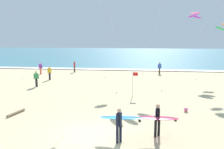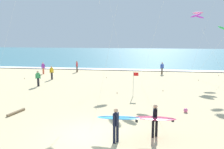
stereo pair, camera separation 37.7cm
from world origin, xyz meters
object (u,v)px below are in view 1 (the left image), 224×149
at_px(bystander_red_top, 74,66).
at_px(lifeguard_flag, 133,82).
at_px(surfer_lead, 120,120).
at_px(driftwood_log, 16,113).
at_px(bystander_blue_top, 160,68).
at_px(bystander_purple_top, 41,68).
at_px(surfer_trailing, 158,118).
at_px(bystander_green_top, 36,79).
at_px(kite_arc_rose_distant, 195,15).
at_px(bystander_yellow_top, 50,73).
at_px(beach_ball, 186,110).

relative_size(bystander_red_top, lifeguard_flag, 0.76).
bearing_deg(surfer_lead, driftwood_log, 156.56).
distance_m(bystander_blue_top, lifeguard_flag, 12.31).
bearing_deg(bystander_purple_top, bystander_red_top, 28.64).
height_order(surfer_lead, surfer_trailing, same).
xyz_separation_m(surfer_trailing, bystander_green_top, (-11.12, 10.50, -0.23)).
relative_size(kite_arc_rose_distant, lifeguard_flag, 3.69).
xyz_separation_m(surfer_lead, bystander_red_top, (-8.05, 20.47, -0.23)).
distance_m(surfer_lead, bystander_yellow_top, 17.44).
distance_m(surfer_trailing, bystander_purple_top, 22.52).
bearing_deg(kite_arc_rose_distant, surfer_lead, -112.21).
height_order(bystander_red_top, beach_ball, bystander_red_top).
bearing_deg(beach_ball, driftwood_log, -170.92).
distance_m(bystander_green_top, lifeguard_flag, 10.10).
height_order(lifeguard_flag, driftwood_log, lifeguard_flag).
xyz_separation_m(bystander_blue_top, beach_ball, (0.40, -15.49, -0.67)).
distance_m(kite_arc_rose_distant, bystander_green_top, 19.02).
height_order(surfer_lead, bystander_red_top, surfer_lead).
relative_size(kite_arc_rose_distant, bystander_green_top, 4.87).
bearing_deg(surfer_trailing, driftwood_log, 164.18).
height_order(bystander_blue_top, bystander_purple_top, same).
bearing_deg(kite_arc_rose_distant, bystander_yellow_top, -169.64).
distance_m(bystander_green_top, bystander_purple_top, 7.74).
bearing_deg(beach_ball, surfer_lead, -130.10).
xyz_separation_m(bystander_green_top, bystander_blue_top, (12.96, 9.27, 0.00)).
xyz_separation_m(kite_arc_rose_distant, bystander_green_top, (-16.54, -6.70, -6.58)).
relative_size(surfer_lead, surfer_trailing, 1.12).
height_order(surfer_trailing, beach_ball, surfer_trailing).
xyz_separation_m(surfer_lead, bystander_purple_top, (-12.05, 18.28, -0.23)).
xyz_separation_m(bystander_purple_top, lifeguard_flag, (12.49, -9.85, 0.45)).
height_order(surfer_trailing, kite_arc_rose_distant, kite_arc_rose_distant).
bearing_deg(surfer_lead, bystander_red_top, 111.46).
xyz_separation_m(kite_arc_rose_distant, beach_ball, (-3.18, -12.92, -7.25)).
relative_size(surfer_trailing, bystander_blue_top, 1.25).
height_order(bystander_green_top, bystander_purple_top, same).
relative_size(surfer_trailing, bystander_purple_top, 1.25).
height_order(bystander_yellow_top, lifeguard_flag, lifeguard_flag).
bearing_deg(bystander_green_top, kite_arc_rose_distant, 22.05).
bearing_deg(bystander_purple_top, beach_ball, -39.89).
relative_size(kite_arc_rose_distant, driftwood_log, 5.20).
height_order(surfer_trailing, bystander_purple_top, surfer_trailing).
distance_m(surfer_trailing, bystander_yellow_top, 18.06).
height_order(beach_ball, driftwood_log, beach_ball).
height_order(kite_arc_rose_distant, lifeguard_flag, kite_arc_rose_distant).
bearing_deg(surfer_lead, kite_arc_rose_distant, 67.79).
xyz_separation_m(surfer_trailing, bystander_yellow_top, (-11.20, 14.17, -0.23)).
bearing_deg(surfer_trailing, bystander_yellow_top, 128.34).
bearing_deg(bystander_red_top, surfer_trailing, -63.65).
bearing_deg(bystander_yellow_top, kite_arc_rose_distant, 10.36).
bearing_deg(surfer_lead, lifeguard_flag, 86.99).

